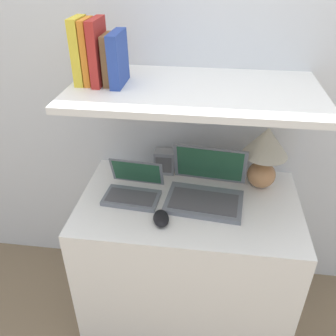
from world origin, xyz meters
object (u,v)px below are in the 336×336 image
at_px(book_brown, 108,60).
at_px(book_orange, 89,52).
at_px(table_lamp, 265,151).
at_px(laptop_large, 206,189).
at_px(laptop_small, 133,189).
at_px(computer_mouse, 161,218).
at_px(book_red, 98,52).
at_px(book_blue, 118,59).
at_px(book_yellow, 80,51).
at_px(router_box, 165,162).

bearing_deg(book_brown, book_orange, 180.00).
height_order(table_lamp, laptop_large, table_lamp).
distance_m(laptop_small, computer_mouse, 0.23).
bearing_deg(book_orange, book_red, -0.00).
distance_m(book_red, book_blue, 0.08).
height_order(computer_mouse, book_yellow, book_yellow).
height_order(table_lamp, router_box, table_lamp).
relative_size(router_box, book_blue, 0.61).
distance_m(computer_mouse, book_blue, 0.68).
bearing_deg(book_brown, laptop_large, -4.73).
distance_m(laptop_large, book_yellow, 0.81).
xyz_separation_m(table_lamp, book_brown, (-0.69, -0.10, 0.43)).
xyz_separation_m(book_red, book_brown, (0.04, 0.00, -0.03)).
height_order(laptop_small, book_blue, book_blue).
xyz_separation_m(laptop_small, book_blue, (-0.04, 0.06, 0.59)).
bearing_deg(table_lamp, laptop_large, -152.73).
bearing_deg(book_red, router_box, 33.82).
relative_size(book_red, book_brown, 1.29).
relative_size(laptop_large, laptop_small, 1.39).
distance_m(laptop_large, laptop_small, 0.34).
height_order(router_box, book_blue, book_blue).
height_order(book_orange, book_brown, book_orange).
relative_size(table_lamp, book_brown, 1.60).
height_order(router_box, book_red, book_red).
bearing_deg(book_blue, book_brown, 180.00).
bearing_deg(laptop_large, book_yellow, 176.27).
bearing_deg(laptop_small, book_orange, 158.90).
bearing_deg(book_blue, book_orange, 180.00).
bearing_deg(computer_mouse, book_yellow, 146.59).
bearing_deg(book_yellow, book_blue, 0.00).
bearing_deg(book_yellow, table_lamp, 7.15).
bearing_deg(computer_mouse, laptop_small, 132.55).
height_order(laptop_large, router_box, laptop_large).
height_order(table_lamp, book_blue, book_blue).
relative_size(laptop_small, book_yellow, 1.05).
relative_size(laptop_small, book_brown, 1.37).
bearing_deg(book_yellow, book_brown, 0.00).
height_order(computer_mouse, book_red, book_red).
xyz_separation_m(book_orange, book_red, (0.04, -0.00, 0.00)).
height_order(laptop_large, book_orange, book_orange).
distance_m(book_brown, book_blue, 0.04).
distance_m(table_lamp, computer_mouse, 0.59).
distance_m(table_lamp, book_red, 0.87).
distance_m(table_lamp, laptop_large, 0.33).
distance_m(book_yellow, book_brown, 0.12).
distance_m(router_box, book_blue, 0.61).
distance_m(router_box, book_brown, 0.62).
relative_size(computer_mouse, book_orange, 0.48).
xyz_separation_m(table_lamp, book_yellow, (-0.80, -0.10, 0.46)).
xyz_separation_m(laptop_small, computer_mouse, (0.16, -0.17, -0.02)).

